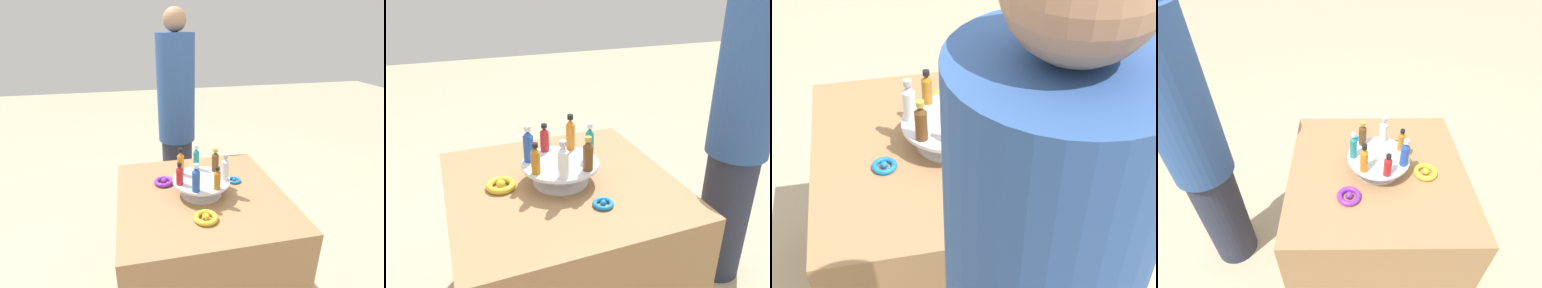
{
  "view_description": "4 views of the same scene",
  "coord_description": "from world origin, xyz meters",
  "views": [
    {
      "loc": [
        -0.33,
        -1.32,
        1.55
      ],
      "look_at": [
        0.0,
        0.25,
        0.89
      ],
      "focal_mm": 28.0,
      "sensor_mm": 36.0,
      "label": 1
    },
    {
      "loc": [
        1.21,
        -0.4,
        1.45
      ],
      "look_at": [
        0.0,
        0.07,
        0.86
      ],
      "focal_mm": 35.0,
      "sensor_mm": 36.0,
      "label": 2
    },
    {
      "loc": [
        0.22,
        1.31,
        1.76
      ],
      "look_at": [
        0.0,
        0.24,
        0.89
      ],
      "focal_mm": 50.0,
      "sensor_mm": 36.0,
      "label": 3
    },
    {
      "loc": [
        -1.04,
        0.15,
        1.75
      ],
      "look_at": [
        0.0,
        0.14,
        0.87
      ],
      "focal_mm": 28.0,
      "sensor_mm": 36.0,
      "label": 4
    }
  ],
  "objects": [
    {
      "name": "display_stand",
      "position": [
        0.0,
        0.0,
        0.76
      ],
      "size": [
        0.3,
        0.3,
        0.09
      ],
      "color": "silver",
      "rests_on": "party_table"
    },
    {
      "name": "bottle_blue",
      "position": [
        -0.05,
        -0.11,
        0.86
      ],
      "size": [
        0.04,
        0.04,
        0.14
      ],
      "color": "#234CAD",
      "rests_on": "display_stand"
    },
    {
      "name": "ribbon_bow_purple",
      "position": [
        -0.18,
        0.14,
        0.72
      ],
      "size": [
        0.11,
        0.11,
        0.03
      ],
      "color": "purple",
      "rests_on": "party_table"
    },
    {
      "name": "bottle_orange",
      "position": [
        -0.09,
        0.08,
        0.86
      ],
      "size": [
        0.04,
        0.04,
        0.15
      ],
      "color": "orange",
      "rests_on": "display_stand"
    },
    {
      "name": "bottle_teal",
      "position": [
        0.0,
        0.12,
        0.86
      ],
      "size": [
        0.03,
        0.03,
        0.14
      ],
      "color": "teal",
      "rests_on": "display_stand"
    },
    {
      "name": "bottle_amber",
      "position": [
        0.05,
        -0.11,
        0.85
      ],
      "size": [
        0.03,
        0.03,
        0.12
      ],
      "color": "#AD6B19",
      "rests_on": "display_stand"
    },
    {
      "name": "party_table",
      "position": [
        0.0,
        0.0,
        0.35
      ],
      "size": [
        0.86,
        0.86,
        0.71
      ],
      "color": "#9E754C",
      "rests_on": "ground_plane"
    },
    {
      "name": "ribbon_bow_gold",
      "position": [
        -0.03,
        -0.23,
        0.72
      ],
      "size": [
        0.11,
        0.11,
        0.04
      ],
      "color": "gold",
      "rests_on": "party_table"
    },
    {
      "name": "bottle_clear",
      "position": [
        0.12,
        -0.03,
        0.86
      ],
      "size": [
        0.04,
        0.04,
        0.14
      ],
      "color": "silver",
      "rests_on": "display_stand"
    },
    {
      "name": "bottle_brown",
      "position": [
        0.09,
        0.07,
        0.85
      ],
      "size": [
        0.04,
        0.04,
        0.13
      ],
      "color": "brown",
      "rests_on": "display_stand"
    },
    {
      "name": "ground_plane",
      "position": [
        0.0,
        0.0,
        0.0
      ],
      "size": [
        12.0,
        12.0,
        0.0
      ],
      "primitive_type": "plane",
      "color": "tan"
    },
    {
      "name": "bottle_red",
      "position": [
        -0.12,
        -0.03,
        0.85
      ],
      "size": [
        0.04,
        0.04,
        0.12
      ],
      "color": "#B21E23",
      "rests_on": "display_stand"
    },
    {
      "name": "ribbon_bow_blue",
      "position": [
        0.21,
        0.08,
        0.72
      ],
      "size": [
        0.08,
        0.08,
        0.02
      ],
      "color": "blue",
      "rests_on": "party_table"
    }
  ]
}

